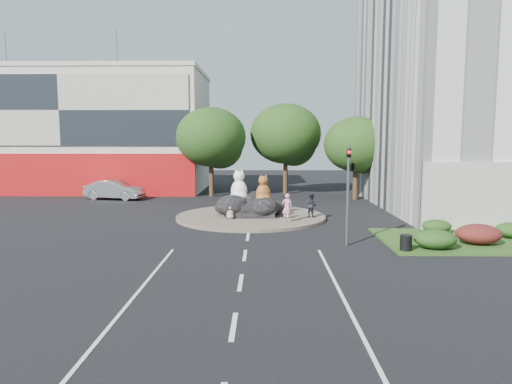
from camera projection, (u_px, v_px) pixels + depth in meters
The scene contains 21 objects.
ground at pixel (245, 255), 20.81m from camera, with size 120.00×120.00×0.00m, color black.
roundabout_island at pixel (251, 217), 30.73m from camera, with size 10.00×10.00×0.20m, color brown.
rock_plinth at pixel (251, 209), 30.67m from camera, with size 3.20×2.60×0.90m, color black, non-canonical shape.
shophouse_block at pixel (85, 131), 48.12m from camera, with size 25.20×12.30×17.40m.
grass_verge at pixel (479, 241), 23.59m from camera, with size 10.00×6.00×0.12m, color #274316.
tree_left at pixel (212, 140), 42.20m from camera, with size 6.46×6.46×8.27m.
tree_mid at pixel (286, 137), 44.04m from camera, with size 6.84×6.84×8.76m.
tree_right at pixel (357, 147), 40.08m from camera, with size 5.70×5.70×7.30m.
hedge_near_green at pixel (435, 239), 21.60m from camera, with size 2.00×1.60×0.90m, color black.
hedge_red at pixel (478, 234), 22.55m from camera, with size 2.20×1.76×0.99m, color #491813.
hedge_back_green at pixel (437, 226), 25.36m from camera, with size 1.60×1.28×0.72m, color black.
traffic_light at pixel (350, 173), 22.30m from camera, with size 0.44×1.24×5.00m.
street_lamp at pixel (458, 151), 28.04m from camera, with size 2.34×0.22×8.06m.
cat_white at pixel (239, 185), 30.78m from camera, with size 1.33×1.15×2.21m, color white, non-canonical shape.
cat_tabby at pixel (263, 188), 30.30m from camera, with size 1.13×0.98×1.88m, color #BD6E27, non-canonical shape.
kitten_calico at pixel (230, 212), 29.35m from camera, with size 0.55×0.48×0.92m, color white, non-canonical shape.
kitten_white at pixel (288, 211), 29.68m from camera, with size 0.52×0.45×0.86m, color silver, non-canonical shape.
pedestrian_pink at pixel (287, 208), 28.21m from camera, with size 0.64×0.42×1.77m, color pink.
pedestrian_dark at pixel (311, 205), 30.01m from camera, with size 0.77×0.60×1.58m, color black.
parked_car at pixel (115, 190), 40.40m from camera, with size 1.82×5.21×1.72m, color #A9ADB1.
litter_bin at pixel (406, 243), 21.25m from camera, with size 0.56×0.56×0.73m, color black.
Camera 1 is at (0.83, -20.34, 5.23)m, focal length 32.00 mm.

